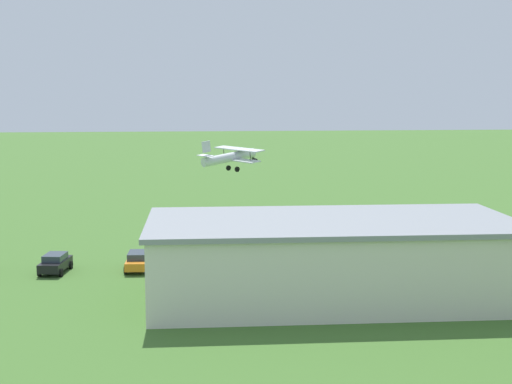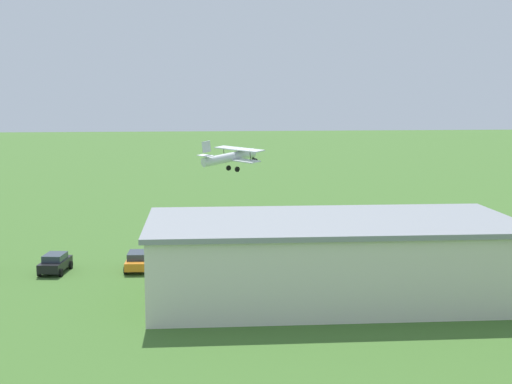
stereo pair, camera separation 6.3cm
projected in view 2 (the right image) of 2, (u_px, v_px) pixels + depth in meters
The scene contains 7 objects.
ground_plane at pixel (234, 217), 85.18m from camera, with size 400.00×400.00×0.00m, color #3D6628.
hangar at pixel (331, 258), 51.01m from camera, with size 26.35×13.27×5.71m.
biplane at pixel (231, 157), 86.13m from camera, with size 7.92×8.84×3.83m.
car_orange at pixel (137, 260), 59.47m from camera, with size 2.07×4.28×1.51m.
car_black at pixel (55, 263), 58.61m from camera, with size 2.42×4.14×1.54m.
person_walking_on_apron at pixel (374, 242), 67.02m from camera, with size 0.50×0.50×1.52m.
person_beside_truck at pixel (451, 254), 61.75m from camera, with size 0.46×0.46×1.62m.
Camera 2 is at (6.44, 83.79, 14.43)m, focal length 50.45 mm.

